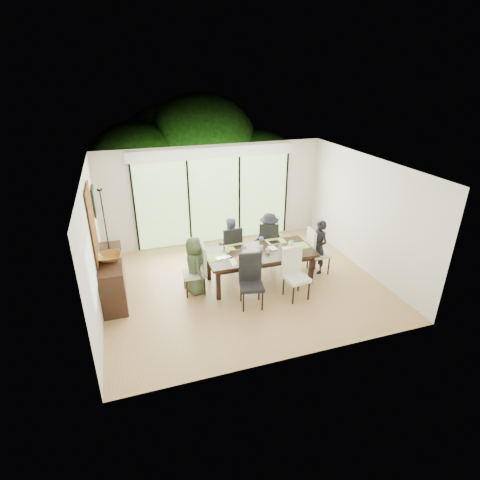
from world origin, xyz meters
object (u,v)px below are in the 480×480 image
object	(u,v)px
chair_far_left	(230,247)
person_left_end	(194,266)
laptop	(224,259)
sideboard	(113,278)
bowl	(109,257)
chair_far_right	(268,241)
chair_right_end	(319,251)
chair_near_left	(252,282)
person_far_right	(269,238)
person_right_end	(319,247)
vase	(261,248)
cup_b	(268,251)
chair_near_right	(297,275)
chair_left_end	(194,270)
cup_c	(291,243)
cup_a	(228,251)
person_far_left	(230,244)
table_top	(260,253)

from	to	relation	value
chair_far_left	person_left_end	distance (m)	1.34
laptop	sideboard	size ratio (longest dim) A/B	0.20
bowl	chair_far_right	bearing A→B (deg)	9.43
chair_right_end	chair_far_left	distance (m)	2.13
chair_near_left	person_far_right	world-z (taller)	person_far_right
chair_far_left	person_right_end	bearing A→B (deg)	151.01
person_right_end	vase	size ratio (longest dim) A/B	10.75
person_right_end	cup_b	bearing A→B (deg)	-95.96
chair_near_right	sideboard	xyz separation A→B (m)	(-3.65, 1.21, -0.08)
cup_b	sideboard	world-z (taller)	sideboard
laptop	chair_left_end	bearing A→B (deg)	164.61
person_far_right	cup_c	world-z (taller)	person_far_right
chair_left_end	chair_near_left	xyz separation A→B (m)	(1.00, -0.87, 0.00)
chair_right_end	person_right_end	world-z (taller)	person_right_end
chair_far_left	laptop	world-z (taller)	chair_far_left
chair_right_end	person_far_right	world-z (taller)	person_far_right
person_left_end	cup_a	bearing A→B (deg)	-84.51
chair_left_end	chair_right_end	bearing A→B (deg)	92.71
chair_near_left	sideboard	bearing A→B (deg)	165.96
chair_left_end	person_right_end	world-z (taller)	person_right_end
chair_left_end	cup_a	world-z (taller)	chair_left_end
laptop	cup_a	world-z (taller)	cup_a
chair_near_right	person_far_right	xyz separation A→B (m)	(0.05, 1.70, 0.10)
chair_near_left	person_far_left	distance (m)	1.70
chair_far_right	bowl	xyz separation A→B (m)	(-3.70, -0.61, 0.45)
chair_right_end	laptop	bearing A→B (deg)	99.53
chair_right_end	person_left_end	world-z (taller)	person_left_end
table_top	cup_b	xyz separation A→B (m)	(0.15, -0.10, 0.08)
table_top	person_right_end	size ratio (longest dim) A/B	1.86
person_far_left	chair_far_right	bearing A→B (deg)	168.99
cup_a	bowl	xyz separation A→B (m)	(-2.45, 0.09, 0.20)
person_far_right	laptop	xyz separation A→B (m)	(-1.40, -0.93, 0.12)
person_right_end	person_left_end	bearing A→B (deg)	-100.26
chair_near_right	person_far_left	size ratio (longest dim) A/B	0.85
person_left_end	cup_c	world-z (taller)	person_left_end
chair_far_right	chair_near_right	xyz separation A→B (m)	(-0.05, -1.72, 0.00)
chair_left_end	chair_right_end	size ratio (longest dim) A/B	1.00
chair_near_right	vase	distance (m)	1.06
vase	cup_a	bearing A→B (deg)	172.41
chair_right_end	cup_c	bearing A→B (deg)	88.96
chair_far_right	person_far_left	distance (m)	1.00
person_far_left	cup_b	xyz separation A→B (m)	(0.60, -0.93, 0.15)
chair_right_end	chair_far_right	world-z (taller)	same
table_top	person_left_end	xyz separation A→B (m)	(-1.48, 0.00, -0.08)
chair_near_left	chair_near_right	bearing A→B (deg)	10.39
cup_b	cup_c	size ratio (longest dim) A/B	0.81
person_far_right	person_left_end	bearing A→B (deg)	36.18
person_left_end	cup_c	size ratio (longest dim) A/B	10.40
table_top	person_right_end	bearing A→B (deg)	0.00
person_far_left	cup_a	size ratio (longest dim) A/B	10.40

